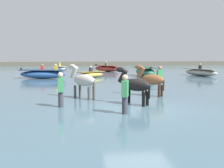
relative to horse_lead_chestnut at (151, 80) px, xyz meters
name	(u,v)px	position (x,y,z in m)	size (l,w,h in m)	color
ground_plane	(139,116)	(-1.25, -2.91, -1.04)	(120.00, 120.00, 0.00)	#84755B
water_surface	(109,83)	(-1.25, 7.09, -0.89)	(90.00, 90.00, 0.29)	#476675
horse_lead_chestnut	(151,80)	(0.00, 0.00, 0.00)	(1.36, 1.33, 1.76)	brown
horse_trailing_pinto	(83,81)	(-3.25, -0.36, 0.04)	(1.36, 1.44, 1.83)	beige
horse_flank_black	(135,86)	(-1.24, -2.12, 0.01)	(1.36, 1.35, 1.77)	black
boat_near_starboard	(43,74)	(-6.32, 10.02, -0.39)	(3.91, 1.90, 1.18)	#28518E
boat_far_inshore	(59,68)	(-5.70, 19.79, -0.47)	(2.06, 2.67, 1.02)	silver
boat_distant_west	(91,74)	(-2.37, 10.44, -0.49)	(2.60, 2.31, 0.98)	gold
boat_mid_outer	(107,68)	(-0.27, 17.88, -0.41)	(3.16, 3.15, 1.14)	#BC382D
boat_far_offshore	(145,72)	(2.43, 11.06, -0.35)	(1.48, 3.73, 0.94)	#337556
boat_distant_east	(201,72)	(7.52, 10.78, -0.42)	(2.54, 3.44, 1.13)	#B2AD9E
person_wading_close	(160,80)	(1.04, 2.01, -0.17)	(0.35, 0.26, 1.63)	#383842
person_spectator_far	(125,97)	(-1.91, -3.76, -0.17)	(0.29, 0.37, 1.63)	#383842
person_onlooker_right	(61,92)	(-4.13, -2.29, -0.17)	(0.22, 0.33, 1.63)	#383842
far_shoreline	(92,64)	(-1.25, 32.37, -0.54)	(80.00, 2.40, 1.00)	#605B4C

